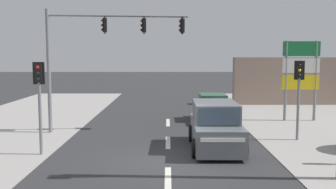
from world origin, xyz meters
name	(u,v)px	position (x,y,z in m)	size (l,w,h in m)	color
ground_plane	(167,161)	(0.00, 0.00, 0.00)	(140.00, 140.00, 0.00)	#303033
lane_dash_near	(167,178)	(0.00, -2.00, 0.00)	(0.20, 2.40, 0.01)	silver
lane_dash_mid	(167,142)	(0.00, 3.00, 0.00)	(0.20, 2.40, 0.01)	silver
lane_dash_far	(167,122)	(0.00, 8.00, 0.00)	(0.20, 2.40, 0.01)	silver
traffic_signal_mast	(97,44)	(-3.41, 5.41, 4.35)	(6.85, 1.04, 6.00)	slate
pedestal_signal_right_kerb	(298,87)	(5.79, 3.43, 2.42)	(0.44, 0.31, 3.56)	slate
pedestal_signal_left_kerb	(38,92)	(-4.86, 0.88, 2.42)	(0.44, 0.29, 3.56)	slate
shopping_plaza_sign	(300,69)	(7.60, 8.57, 2.98)	(2.10, 0.16, 4.60)	slate
shopfront_wall_far	(311,81)	(11.00, 16.00, 1.80)	(12.00, 1.00, 3.60)	gray
suv_oncoming_mid	(215,127)	(1.94, 1.94, 0.88)	(2.10, 4.56, 1.90)	slate
hatchback_oncoming_near	(212,109)	(2.61, 8.58, 0.70)	(1.82, 3.66, 1.53)	#235633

